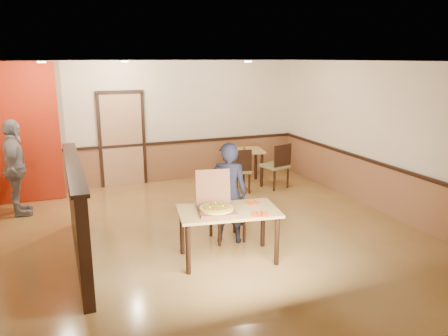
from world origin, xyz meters
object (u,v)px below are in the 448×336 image
object	(u,v)px
side_chair_left	(239,169)
passerby	(15,168)
diner_chair	(226,205)
pizza_box	(216,206)
diner	(228,193)
side_chair_right	(277,164)
condiment	(244,147)
side_table	(247,157)
main_table	(228,217)

from	to	relation	value
side_chair_left	passerby	bearing A→B (deg)	3.63
passerby	side_chair_left	bearing A→B (deg)	-93.22
diner_chair	pizza_box	bearing A→B (deg)	-119.87
diner_chair	passerby	distance (m)	3.99
diner	pizza_box	world-z (taller)	diner
diner_chair	passerby	xyz separation A→B (m)	(-3.19, 2.38, 0.34)
passerby	side_chair_right	bearing A→B (deg)	-92.75
side_chair_right	condiment	xyz separation A→B (m)	(-0.54, 0.62, 0.30)
side_chair_right	condiment	world-z (taller)	side_chair_right
diner_chair	condiment	world-z (taller)	diner_chair
side_chair_right	passerby	xyz separation A→B (m)	(-5.28, 0.21, 0.34)
side_table	diner	distance (m)	3.38
side_table	passerby	world-z (taller)	passerby
diner_chair	side_table	distance (m)	3.23
diner_chair	condiment	distance (m)	3.21
main_table	side_chair_right	xyz separation A→B (m)	(2.35, 2.92, -0.09)
side_chair_left	diner	size ratio (longest dim) A/B	0.61
main_table	passerby	xyz separation A→B (m)	(-2.93, 3.13, 0.25)
main_table	condiment	bearing A→B (deg)	71.59
condiment	pizza_box	bearing A→B (deg)	-119.58
side_chair_left	diner	world-z (taller)	diner
side_chair_right	side_table	size ratio (longest dim) A/B	1.16
diner	pizza_box	distance (m)	0.70
diner_chair	side_chair_left	size ratio (longest dim) A/B	1.04
diner_chair	pizza_box	xyz separation A→B (m)	(-0.43, -0.72, 0.27)
diner_chair	side_chair_right	distance (m)	3.02
side_chair_left	passerby	size ratio (longest dim) A/B	0.54
pizza_box	condiment	xyz separation A→B (m)	(1.99, 3.51, 0.04)
main_table	passerby	size ratio (longest dim) A/B	0.85
main_table	side_chair_right	bearing A→B (deg)	59.90
side_chair_left	side_table	bearing A→B (deg)	-120.01
side_chair_right	pizza_box	size ratio (longest dim) A/B	1.52
main_table	diner_chair	xyz separation A→B (m)	(0.26, 0.75, -0.09)
passerby	diner_chair	bearing A→B (deg)	-127.22
side_chair_right	pizza_box	distance (m)	3.85
side_table	condiment	bearing A→B (deg)	-174.76
diner	condiment	distance (m)	3.33
main_table	pizza_box	bearing A→B (deg)	178.50
diner_chair	side_table	xyz separation A→B (m)	(1.62, 2.79, 0.06)
pizza_box	passerby	bearing A→B (deg)	142.50
diner_chair	diner	xyz separation A→B (m)	(-0.01, -0.15, 0.25)
side_chair_left	pizza_box	world-z (taller)	pizza_box
main_table	diner_chair	size ratio (longest dim) A/B	1.49
diner	pizza_box	xyz separation A→B (m)	(-0.42, -0.56, 0.02)
diner_chair	side_table	size ratio (longest dim) A/B	1.15
main_table	diner_chair	bearing A→B (deg)	79.84
side_chair_left	passerby	xyz separation A→B (m)	(-4.35, 0.21, 0.36)
side_table	passerby	xyz separation A→B (m)	(-4.81, -0.41, 0.28)
side_table	side_chair_left	bearing A→B (deg)	-126.36
passerby	condiment	size ratio (longest dim) A/B	13.54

